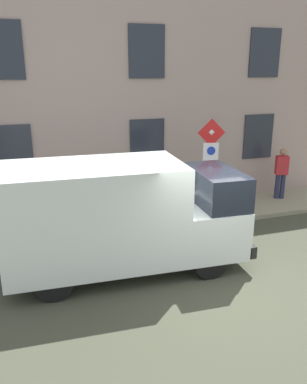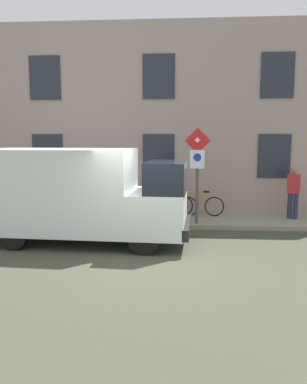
# 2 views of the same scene
# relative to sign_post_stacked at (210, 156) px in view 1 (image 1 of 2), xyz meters

# --- Properties ---
(ground_plane) EXTENTS (80.00, 80.00, 0.00)m
(ground_plane) POSITION_rel_sign_post_stacked_xyz_m (-2.99, 1.29, -2.05)
(ground_plane) COLOR #3F4233
(sidewalk_slab) EXTENTS (2.03, 16.47, 0.14)m
(sidewalk_slab) POSITION_rel_sign_post_stacked_xyz_m (0.80, 1.29, -1.98)
(sidewalk_slab) COLOR gray
(sidewalk_slab) RESTS_ON ground_plane
(building_facade) EXTENTS (0.75, 14.47, 6.74)m
(building_facade) POSITION_rel_sign_post_stacked_xyz_m (2.17, 1.29, 1.33)
(building_facade) COLOR gray
(building_facade) RESTS_ON ground_plane
(sign_post_stacked) EXTENTS (0.19, 0.55, 2.83)m
(sign_post_stacked) POSITION_rel_sign_post_stacked_xyz_m (0.00, 0.00, 0.00)
(sign_post_stacked) COLOR #474C47
(sign_post_stacked) RESTS_ON sidewalk_slab
(delivery_van) EXTENTS (2.27, 5.42, 2.50)m
(delivery_van) POSITION_rel_sign_post_stacked_xyz_m (-1.91, 3.06, -0.71)
(delivery_van) COLOR silver
(delivery_van) RESTS_ON ground_plane
(bicycle_orange) EXTENTS (0.46, 1.71, 0.89)m
(bicycle_orange) POSITION_rel_sign_post_stacked_xyz_m (1.27, -0.11, -1.53)
(bicycle_orange) COLOR black
(bicycle_orange) RESTS_ON sidewalk_slab
(bicycle_blue) EXTENTS (0.47, 1.71, 0.89)m
(bicycle_blue) POSITION_rel_sign_post_stacked_xyz_m (1.27, 0.77, -1.53)
(bicycle_blue) COLOR black
(bicycle_blue) RESTS_ON sidewalk_slab
(pedestrian) EXTENTS (0.38, 0.46, 1.72)m
(pedestrian) POSITION_rel_sign_post_stacked_xyz_m (1.00, -3.17, -0.97)
(pedestrian) COLOR #262B47
(pedestrian) RESTS_ON sidewalk_slab
(litter_bin) EXTENTS (0.44, 0.44, 0.90)m
(litter_bin) POSITION_rel_sign_post_stacked_xyz_m (0.14, 2.12, -1.46)
(litter_bin) COLOR #2D5133
(litter_bin) RESTS_ON sidewalk_slab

